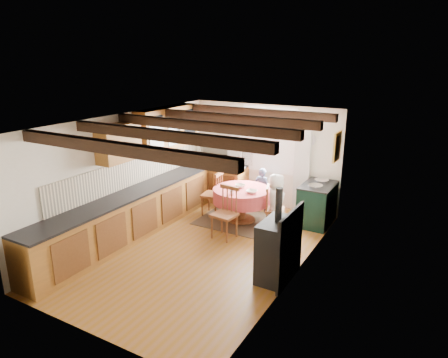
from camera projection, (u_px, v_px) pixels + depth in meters
The scene contains 40 objects.
floor at pixel (203, 249), 7.53m from camera, with size 3.60×5.50×0.00m, color brown.
ceiling at pixel (201, 121), 6.83m from camera, with size 3.60×5.50×0.00m, color white.
wall_back at pixel (265, 156), 9.47m from camera, with size 3.60×0.00×2.40m, color silver.
wall_front at pixel (80, 250), 4.89m from camera, with size 3.60×0.00×2.40m, color silver.
wall_left at pixel (126, 174), 8.03m from camera, with size 0.00×5.50×2.40m, color silver.
wall_right at pixel (299, 205), 6.34m from camera, with size 0.00×5.50×2.40m, color silver.
beam_a at pixel (117, 148), 5.19m from camera, with size 3.60×0.16×0.16m, color black.
beam_b at pixel (165, 136), 6.03m from camera, with size 3.60×0.16×0.16m, color black.
beam_c at pixel (201, 126), 6.86m from camera, with size 3.60×0.16×0.16m, color black.
beam_d at pixel (229, 118), 7.69m from camera, with size 3.60×0.16×0.16m, color black.
beam_e at pixel (252, 112), 8.52m from camera, with size 3.60×0.16×0.16m, color black.
splash_left at pixel (136, 170), 8.27m from camera, with size 0.02×4.50×0.55m, color beige.
splash_back at pixel (227, 151), 9.93m from camera, with size 1.40×0.02×0.55m, color beige.
base_cabinet_left at pixel (140, 212), 8.11m from camera, with size 0.60×5.30×0.88m, color #955B1F.
base_cabinet_back at pixel (220, 183), 9.94m from camera, with size 1.30×0.60×0.88m, color #955B1F.
worktop_left at pixel (139, 191), 7.97m from camera, with size 0.64×5.30×0.04m, color black.
worktop_back at pixel (219, 165), 9.79m from camera, with size 1.30×0.64×0.04m, color black.
wall_cabinet_glass at pixel (168, 128), 8.73m from camera, with size 0.34×1.80×0.90m, color #955B1F.
wall_cabinet_solid at pixel (119, 143), 7.50m from camera, with size 0.34×0.90×0.70m, color #955B1F.
window_frame at pixel (269, 140), 9.29m from camera, with size 1.34×0.03×1.54m, color white.
window_pane at pixel (269, 140), 9.30m from camera, with size 1.20×0.01×1.40m, color white.
curtain_left at pixel (235, 157), 9.77m from camera, with size 0.35×0.10×2.10m, color silver.
curtain_right at pixel (302, 166), 8.97m from camera, with size 0.35×0.10×2.10m, color silver.
curtain_rod at pixel (268, 114), 9.05m from camera, with size 0.03×0.03×2.00m, color black.
wall_picture at pixel (337, 147), 8.12m from camera, with size 0.04×0.50×0.60m, color gold.
wall_plate at pixel (309, 139), 8.81m from camera, with size 0.30×0.30×0.02m, color silver.
rug at pixel (241, 221), 8.79m from camera, with size 1.78×1.39×0.01m, color #42312C.
dining_table at pixel (242, 205), 8.68m from camera, with size 1.23×1.23×0.74m, color #BB2F40, non-canonical shape.
chair_near at pixel (224, 213), 7.85m from camera, with size 0.44×0.47×1.04m, color brown, non-canonical shape.
chair_left at pixel (212, 193), 9.04m from camera, with size 0.43×0.45×1.01m, color brown, non-canonical shape.
chair_right at pixel (275, 208), 8.25m from camera, with size 0.40×0.42×0.93m, color brown, non-canonical shape.
aga_range at pixel (317, 204), 8.55m from camera, with size 0.63×0.97×0.90m, color black, non-canonical shape.
cast_iron_stove at pixel (277, 234), 6.33m from camera, with size 0.46×0.77×1.54m, color black, non-canonical shape.
child_far at pixel (262, 190), 9.25m from camera, with size 0.37×0.24×1.02m, color #37425E.
child_right at pixel (276, 202), 8.23m from camera, with size 0.58×0.38×1.19m, color white.
bowl_a at pixel (252, 192), 8.31m from camera, with size 0.23×0.23×0.06m, color silver.
bowl_b at pixel (240, 186), 8.66m from camera, with size 0.21×0.21×0.07m, color silver.
cup at pixel (232, 192), 8.23m from camera, with size 0.09×0.09×0.09m, color silver.
canister_tall at pixel (206, 159), 9.90m from camera, with size 0.13×0.13×0.23m, color #262628.
canister_wide at pixel (225, 160), 9.81m from camera, with size 0.19×0.19×0.21m, color #262628.
Camera 1 is at (3.70, -5.74, 3.45)m, focal length 32.39 mm.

